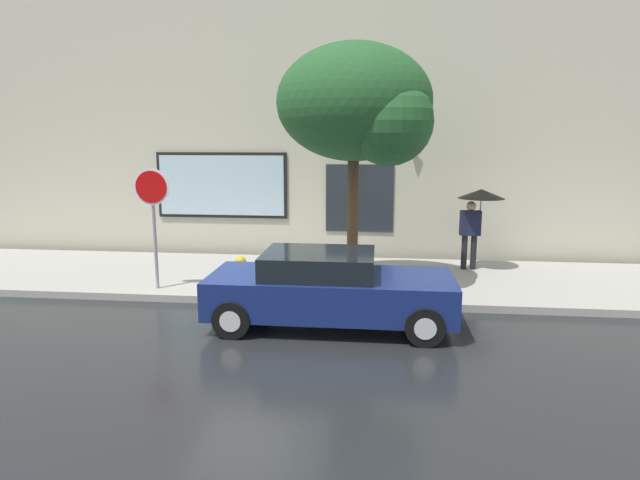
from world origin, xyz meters
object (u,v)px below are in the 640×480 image
(parked_car, at_px, (329,289))
(street_tree, at_px, (361,107))
(fire_hydrant, at_px, (241,274))
(pedestrian_with_umbrella, at_px, (478,204))
(stop_sign, at_px, (153,204))

(parked_car, bearing_deg, street_tree, 77.83)
(fire_hydrant, distance_m, pedestrian_with_umbrella, 5.84)
(pedestrian_with_umbrella, bearing_deg, stop_sign, -160.17)
(parked_car, xyz_separation_m, street_tree, (0.45, 2.07, 3.23))
(street_tree, height_order, stop_sign, street_tree)
(pedestrian_with_umbrella, distance_m, street_tree, 3.98)
(parked_car, relative_size, pedestrian_with_umbrella, 2.18)
(street_tree, bearing_deg, fire_hydrant, -167.92)
(parked_car, xyz_separation_m, pedestrian_with_umbrella, (3.18, 3.98, 1.06))
(pedestrian_with_umbrella, relative_size, stop_sign, 0.77)
(parked_car, xyz_separation_m, fire_hydrant, (-1.98, 1.55, -0.17))
(parked_car, distance_m, stop_sign, 4.25)
(pedestrian_with_umbrella, distance_m, stop_sign, 7.40)
(fire_hydrant, distance_m, stop_sign, 2.30)
(parked_car, height_order, street_tree, street_tree)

